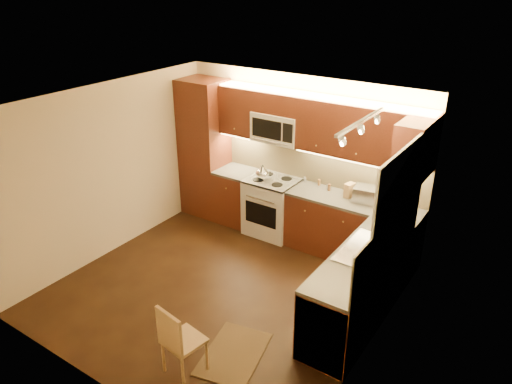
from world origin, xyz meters
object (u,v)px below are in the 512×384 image
Objects in this scene: kettle at (262,172)px; dining_chair at (184,339)px; stove at (272,206)px; toaster_oven at (367,195)px; soap_bottle at (393,239)px; sink at (367,245)px; knife_block at (349,190)px; microwave at (278,127)px.

kettle is 0.28× the size of dining_chair.
stove is 3.91× the size of kettle.
kettle is 0.65× the size of toaster_oven.
toaster_oven is 1.18m from soap_bottle.
dining_chair is at bearing -120.96° from sink.
sink is 1.33m from toaster_oven.
stove is 1.35m from knife_block.
sink is 3.65× the size of kettle.
microwave reaches higher than knife_block.
sink is 1.45m from knife_block.
microwave is at bearing 90.00° from stove.
stove is 3.16m from dining_chair.
microwave is 3.23× the size of kettle.
kettle is at bearing -122.54° from microwave.
microwave is at bearing 114.39° from dining_chair.
toaster_oven is (1.63, 0.19, -0.03)m from kettle.
microwave is at bearing 36.88° from kettle.
knife_block is at bearing -12.74° from kettle.
stove is 2.42m from soap_bottle.
knife_block is at bearing 123.06° from soap_bottle.
stove is 2.35m from sink.
dining_chair is (-1.15, -1.92, -0.55)m from sink.
sink is 1.02× the size of dining_chair.
knife_block is 1.27× the size of soap_bottle.
stove is 4.32× the size of knife_block.
sink is at bearing -29.36° from stove.
stove is at bearing -161.48° from knife_block.
stove is 1.09× the size of dining_chair.
soap_bottle is (2.20, -0.84, 0.52)m from stove.
toaster_oven is (-0.51, 1.23, 0.03)m from sink.
toaster_oven is 1.69× the size of knife_block.
toaster_oven is at bearing 114.17° from soap_bottle.
microwave is 0.90× the size of dining_chair.
microwave reaches higher than kettle.
sink is at bearing -32.21° from microwave.
microwave is 0.88× the size of sink.
microwave is (0.00, 0.14, 1.26)m from stove.
stove is at bearing -90.00° from microwave.
knife_block is at bearing 170.77° from toaster_oven.
toaster_oven is at bearing -14.00° from kettle.
dining_chair is (0.85, -3.05, -0.04)m from stove.
knife_block is (1.36, 0.19, -0.03)m from kettle.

